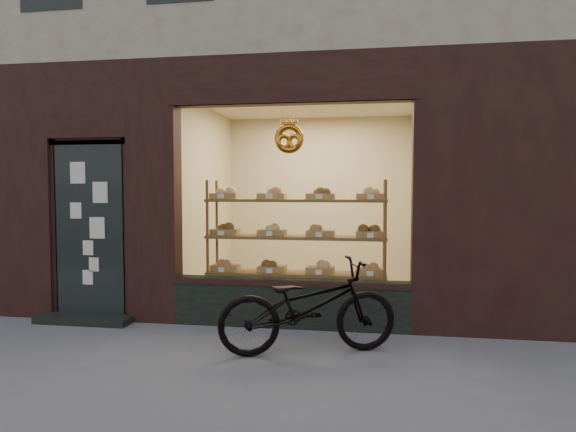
# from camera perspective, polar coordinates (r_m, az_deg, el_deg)

# --- Properties ---
(ground) EXTENTS (90.00, 90.00, 0.00)m
(ground) POSITION_cam_1_polar(r_m,az_deg,el_deg) (4.22, -11.00, -19.27)
(ground) COLOR slate
(display_shelf) EXTENTS (2.20, 0.45, 1.70)m
(display_shelf) POSITION_cam_1_polar(r_m,az_deg,el_deg) (6.31, 0.91, -3.61)
(display_shelf) COLOR brown
(display_shelf) RESTS_ON ground
(bicycle) EXTENTS (1.84, 1.14, 0.92)m
(bicycle) POSITION_cam_1_polar(r_m,az_deg,el_deg) (5.03, 2.25, -10.02)
(bicycle) COLOR black
(bicycle) RESTS_ON ground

